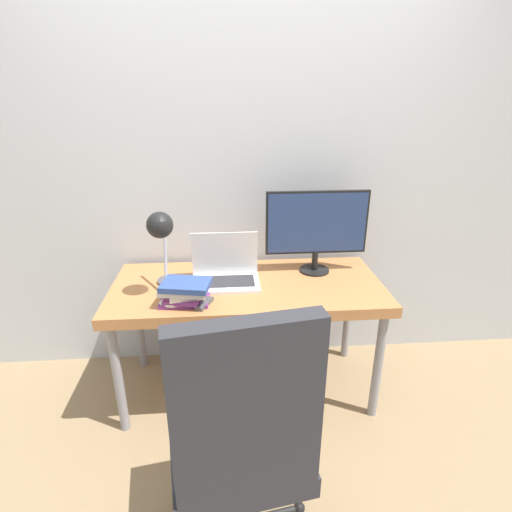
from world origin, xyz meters
TOP-DOWN VIEW (x-y plane):
  - ground_plane at (0.00, 0.00)m, footprint 12.00×12.00m
  - wall_back at (0.00, 0.75)m, footprint 8.00×0.05m
  - desk at (0.00, 0.34)m, footprint 1.52×0.68m
  - laptop at (-0.12, 0.38)m, footprint 0.38×0.26m
  - monitor at (0.41, 0.49)m, footprint 0.59×0.18m
  - desk_lamp at (-0.44, 0.24)m, footprint 0.15×0.32m
  - office_chair at (-0.08, -0.63)m, footprint 0.58×0.59m
  - book_stack at (-0.33, 0.14)m, footprint 0.27×0.22m
  - tv_remote at (-0.23, 0.11)m, footprint 0.09×0.14m
  - media_remote at (-0.32, 0.16)m, footprint 0.09×0.18m
  - game_controller at (-0.39, 0.12)m, footprint 0.15×0.09m

SIDE VIEW (x-z plane):
  - ground_plane at x=0.00m, z-range 0.00..0.00m
  - office_chair at x=-0.08m, z-range 0.04..1.19m
  - desk at x=0.00m, z-range 0.30..1.02m
  - tv_remote at x=-0.23m, z-range 0.73..0.75m
  - media_remote at x=-0.32m, z-range 0.73..0.75m
  - game_controller at x=-0.39m, z-range 0.73..0.77m
  - laptop at x=-0.12m, z-range 0.65..0.92m
  - book_stack at x=-0.33m, z-range 0.73..0.86m
  - monitor at x=0.41m, z-range 0.76..1.25m
  - desk_lamp at x=-0.44m, z-range 0.84..1.30m
  - wall_back at x=0.00m, z-range 0.00..2.60m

